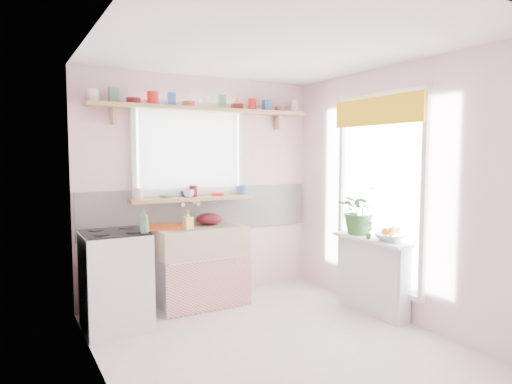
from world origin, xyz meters
TOP-DOWN VIEW (x-y plane):
  - room at (0.66, 0.86)m, footprint 3.20×3.20m
  - sink_unit at (-0.15, 1.29)m, footprint 0.95×0.65m
  - cooker at (-1.10, 1.05)m, footprint 0.58×0.58m
  - radiator_ledge at (1.30, 0.20)m, footprint 0.22×0.95m
  - windowsill at (-0.15, 1.48)m, footprint 1.40×0.22m
  - pine_shelf at (0.00, 1.47)m, footprint 2.52×0.24m
  - shelf_crockery at (-0.02, 1.47)m, footprint 2.47×0.11m
  - sill_crockery at (-0.15, 1.48)m, footprint 1.35×0.11m
  - dish_tray at (-0.53, 1.38)m, footprint 0.44×0.38m
  - colander at (-0.00, 1.39)m, footprint 0.34×0.34m
  - jade_plant at (1.33, 0.46)m, footprint 0.58×0.55m
  - fruit_bowl at (1.33, -0.01)m, footprint 0.40×0.40m
  - herb_pot at (1.21, 0.18)m, footprint 0.12×0.11m
  - soap_bottle_sink at (-0.31, 1.23)m, footprint 0.10×0.10m
  - sill_cup at (-0.22, 1.42)m, footprint 0.12×0.12m
  - sill_bowl at (-0.18, 1.54)m, footprint 0.22×0.22m
  - shelf_vase at (0.42, 1.53)m, footprint 0.16×0.16m
  - cooker_bottle at (-0.88, 0.83)m, footprint 0.10×0.11m
  - fruit at (1.34, -0.01)m, footprint 0.20×0.14m

SIDE VIEW (x-z plane):
  - radiator_ledge at x=1.30m, z-range 0.01..0.78m
  - sink_unit at x=-0.15m, z-range -0.13..0.99m
  - cooker at x=-1.10m, z-range 0.00..0.92m
  - fruit_bowl at x=1.33m, z-range 0.78..0.85m
  - dish_tray at x=-0.53m, z-range 0.85..0.89m
  - fruit at x=1.34m, z-range 0.82..0.92m
  - herb_pot at x=1.21m, z-range 0.78..0.98m
  - colander at x=0.00m, z-range 0.85..0.98m
  - soap_bottle_sink at x=-0.31m, z-range 0.85..1.04m
  - cooker_bottle at x=-0.88m, z-range 0.92..1.13m
  - jade_plant at x=1.33m, z-range 0.77..1.29m
  - windowsill at x=-0.15m, z-range 1.12..1.16m
  - sill_bowl at x=-0.18m, z-range 1.16..1.22m
  - sill_cup at x=-0.22m, z-range 1.16..1.25m
  - sill_crockery at x=-0.15m, z-range 1.16..1.28m
  - room at x=0.66m, z-range -0.23..2.97m
  - pine_shelf at x=0.00m, z-range 2.10..2.14m
  - shelf_crockery at x=-0.02m, z-range 2.13..2.25m
  - shelf_vase at x=0.42m, z-range 2.14..2.28m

